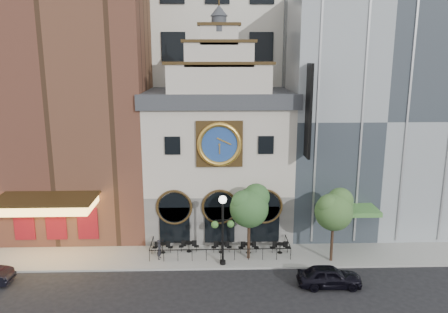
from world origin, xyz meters
name	(u,v)px	position (x,y,z in m)	size (l,w,h in m)	color
ground	(221,270)	(0.00, 0.00, 0.00)	(120.00, 120.00, 0.00)	black
sidewalk	(220,254)	(0.00, 2.50, 0.07)	(44.00, 5.00, 0.15)	gray
clock_building	(219,156)	(0.00, 7.82, 6.69)	(12.60, 8.78, 18.65)	#605E5B
theater_building	(70,86)	(-13.00, 9.96, 12.60)	(14.00, 15.60, 25.00)	brown
retail_building	(361,113)	(12.99, 9.99, 10.14)	(14.00, 14.40, 20.00)	gray
office_tower	(216,10)	(0.00, 20.00, 20.00)	(20.00, 16.00, 40.00)	beige
cafe_railing	(220,248)	(0.00, 2.50, 0.60)	(10.60, 2.60, 0.90)	black
bistro_0	(163,247)	(-4.48, 2.68, 0.61)	(1.58, 0.68, 0.90)	black
bistro_1	(189,246)	(-2.43, 2.80, 0.61)	(1.58, 0.68, 0.90)	black
bistro_2	(221,247)	(0.11, 2.59, 0.61)	(1.58, 0.68, 0.90)	black
bistro_3	(249,247)	(2.22, 2.46, 0.61)	(1.58, 0.68, 0.90)	black
bistro_4	(280,247)	(4.68, 2.39, 0.61)	(1.58, 0.68, 0.90)	black
car_right	(329,276)	(7.23, -2.52, 0.73)	(1.71, 4.26, 1.45)	black
pedestrian	(159,249)	(-4.60, 1.64, 0.91)	(0.55, 0.36, 1.52)	black
lamppost	(223,222)	(0.16, 0.62, 3.42)	(1.69, 0.64, 5.29)	black
tree_left	(250,205)	(2.20, 1.59, 4.38)	(3.00, 2.89, 5.77)	#382619
tree_right	(334,209)	(8.36, 1.02, 4.23)	(2.89, 2.78, 5.57)	#382619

